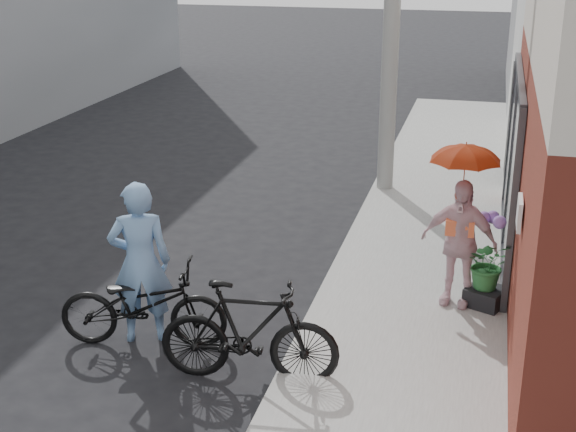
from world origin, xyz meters
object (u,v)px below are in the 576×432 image
at_px(bike_left, 143,305).
at_px(kimono_woman, 459,243).
at_px(bike_right, 249,332).
at_px(officer, 140,263).
at_px(planter, 486,297).

distance_m(bike_left, kimono_woman, 3.78).
distance_m(bike_right, kimono_woman, 2.94).
bearing_deg(bike_right, officer, 61.78).
bearing_deg(bike_left, planter, -75.74).
bearing_deg(bike_right, planter, -53.32).
relative_size(officer, planter, 4.41).
bearing_deg(officer, planter, -179.78).
xyz_separation_m(officer, planter, (3.77, 1.60, -0.71)).
distance_m(officer, bike_right, 1.60).
xyz_separation_m(bike_left, kimono_woman, (3.34, 1.72, 0.41)).
bearing_deg(bike_left, officer, 15.33).
height_order(officer, bike_right, officer).
height_order(officer, bike_left, officer).
bearing_deg(officer, bike_left, 93.43).
relative_size(officer, bike_right, 1.01).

